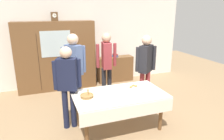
% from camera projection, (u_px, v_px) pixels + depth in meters
% --- Properties ---
extents(ground_plane, '(12.00, 12.00, 0.00)m').
position_uv_depth(ground_plane, '(115.00, 122.00, 4.21)').
color(ground_plane, '#997A56').
rests_on(ground_plane, ground).
extents(back_wall, '(6.40, 0.10, 2.70)m').
position_uv_depth(back_wall, '(85.00, 40.00, 6.21)').
color(back_wall, silver).
rests_on(back_wall, ground).
extents(dining_table, '(1.72, 0.96, 0.73)m').
position_uv_depth(dining_table, '(120.00, 99.00, 3.82)').
color(dining_table, brown).
rests_on(dining_table, ground).
extents(wall_cabinet, '(2.18, 0.46, 1.94)m').
position_uv_depth(wall_cabinet, '(56.00, 56.00, 5.76)').
color(wall_cabinet, brown).
rests_on(wall_cabinet, ground).
extents(mantel_clock, '(0.18, 0.11, 0.24)m').
position_uv_depth(mantel_clock, '(54.00, 17.00, 5.46)').
color(mantel_clock, brown).
rests_on(mantel_clock, wall_cabinet).
extents(bookshelf_low, '(1.14, 0.35, 0.80)m').
position_uv_depth(bookshelf_low, '(115.00, 69.00, 6.56)').
color(bookshelf_low, brown).
rests_on(bookshelf_low, ground).
extents(book_stack, '(0.16, 0.18, 0.09)m').
position_uv_depth(book_stack, '(115.00, 55.00, 6.43)').
color(book_stack, '#2D5184').
rests_on(book_stack, bookshelf_low).
extents(tea_cup_near_right, '(0.13, 0.13, 0.06)m').
position_uv_depth(tea_cup_near_right, '(116.00, 87.00, 4.08)').
color(tea_cup_near_right, white).
rests_on(tea_cup_near_right, dining_table).
extents(tea_cup_far_left, '(0.13, 0.13, 0.06)m').
position_uv_depth(tea_cup_far_left, '(136.00, 92.00, 3.82)').
color(tea_cup_far_left, silver).
rests_on(tea_cup_far_left, dining_table).
extents(tea_cup_far_right, '(0.13, 0.13, 0.06)m').
position_uv_depth(tea_cup_far_right, '(107.00, 95.00, 3.70)').
color(tea_cup_far_right, white).
rests_on(tea_cup_far_right, dining_table).
extents(bread_basket, '(0.24, 0.24, 0.16)m').
position_uv_depth(bread_basket, '(87.00, 96.00, 3.64)').
color(bread_basket, '#9E7542').
rests_on(bread_basket, dining_table).
extents(pastry_plate, '(0.28, 0.28, 0.05)m').
position_uv_depth(pastry_plate, '(133.00, 87.00, 4.10)').
color(pastry_plate, white).
rests_on(pastry_plate, dining_table).
extents(spoon_far_left, '(0.12, 0.02, 0.01)m').
position_uv_depth(spoon_far_left, '(152.00, 91.00, 3.94)').
color(spoon_far_left, silver).
rests_on(spoon_far_left, dining_table).
extents(spoon_near_left, '(0.12, 0.02, 0.01)m').
position_uv_depth(spoon_near_left, '(87.00, 91.00, 3.92)').
color(spoon_near_left, silver).
rests_on(spoon_near_left, dining_table).
extents(spoon_back_edge, '(0.12, 0.02, 0.01)m').
position_uv_depth(spoon_back_edge, '(116.00, 92.00, 3.91)').
color(spoon_back_edge, silver).
rests_on(spoon_back_edge, dining_table).
extents(person_behind_table_left, '(0.52, 0.39, 1.71)m').
position_uv_depth(person_behind_table_left, '(106.00, 60.00, 5.01)').
color(person_behind_table_left, '#232328').
rests_on(person_behind_table_left, ground).
extents(person_by_cabinet, '(0.52, 0.38, 1.70)m').
position_uv_depth(person_by_cabinet, '(146.00, 64.00, 4.72)').
color(person_by_cabinet, '#933338').
rests_on(person_by_cabinet, ground).
extents(person_behind_table_right, '(0.52, 0.41, 1.76)m').
position_uv_depth(person_behind_table_right, '(74.00, 65.00, 4.42)').
color(person_behind_table_right, '#232328').
rests_on(person_behind_table_right, ground).
extents(person_beside_shelf, '(0.52, 0.32, 1.61)m').
position_uv_depth(person_beside_shelf, '(68.00, 80.00, 3.78)').
color(person_beside_shelf, '#191E38').
rests_on(person_beside_shelf, ground).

